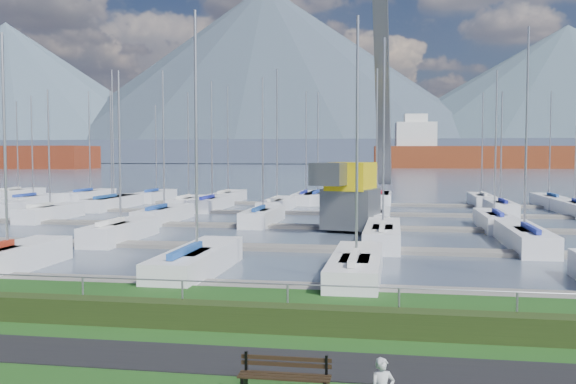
# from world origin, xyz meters

# --- Properties ---
(path) EXTENTS (160.00, 2.00, 0.04)m
(path) POSITION_xyz_m (0.00, -3.00, 0.01)
(path) COLOR black
(path) RESTS_ON grass
(water) EXTENTS (800.00, 540.00, 0.20)m
(water) POSITION_xyz_m (0.00, 260.00, -0.40)
(water) COLOR #445164
(hedge) EXTENTS (80.00, 0.70, 0.70)m
(hedge) POSITION_xyz_m (0.00, -0.40, 0.35)
(hedge) COLOR #223112
(hedge) RESTS_ON grass
(fence) EXTENTS (80.00, 0.04, 0.04)m
(fence) POSITION_xyz_m (0.00, 0.00, 1.20)
(fence) COLOR #94979C
(fence) RESTS_ON grass
(foothill) EXTENTS (900.00, 80.00, 12.00)m
(foothill) POSITION_xyz_m (0.00, 330.00, 6.00)
(foothill) COLOR #455065
(foothill) RESTS_ON water
(mountains) EXTENTS (1190.00, 360.00, 115.00)m
(mountains) POSITION_xyz_m (7.35, 404.62, 46.68)
(mountains) COLOR #49596B
(mountains) RESTS_ON water
(docks) EXTENTS (90.00, 41.60, 0.25)m
(docks) POSITION_xyz_m (0.00, 26.00, -0.22)
(docks) COLOR gray
(docks) RESTS_ON water
(bench_right) EXTENTS (1.80, 0.43, 0.85)m
(bench_right) POSITION_xyz_m (2.79, -5.02, 0.42)
(bench_right) COLOR black
(bench_right) RESTS_ON grass
(person) EXTENTS (0.53, 0.44, 1.25)m
(person) POSITION_xyz_m (4.68, -5.66, 0.62)
(person) COLOR #AAAAB1
(person) RESTS_ON grass
(crane) EXTENTS (4.98, 13.42, 22.35)m
(crane) POSITION_xyz_m (2.48, 25.94, 5.33)
(crane) COLOR slate
(crane) RESTS_ON water
(cargo_ship_mid) EXTENTS (98.59, 22.66, 21.50)m
(cargo_ship_mid) POSITION_xyz_m (41.69, 220.69, 3.56)
(cargo_ship_mid) COLOR maroon
(cargo_ship_mid) RESTS_ON water
(sailboat_fleet) EXTENTS (74.78, 49.15, 12.99)m
(sailboat_fleet) POSITION_xyz_m (-2.75, 30.21, 5.33)
(sailboat_fleet) COLOR #1B3899
(sailboat_fleet) RESTS_ON water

